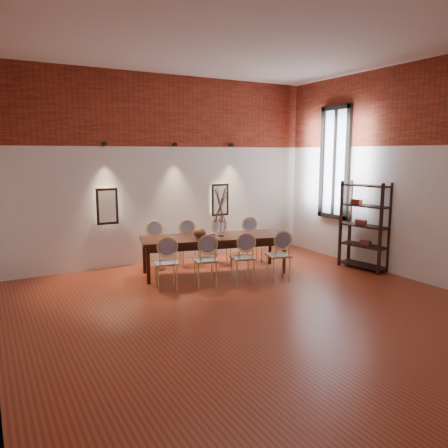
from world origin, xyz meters
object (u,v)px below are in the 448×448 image
chair_far_a (156,246)px  chair_near_a (166,263)px  chair_near_d (278,255)px  vase (220,228)px  bowl (200,233)px  chair_near_c (243,257)px  dining_table (214,255)px  chair_far_c (222,242)px  chair_far_b (189,244)px  book (207,234)px  chair_far_d (252,240)px  chair_near_b (205,260)px  shelving_rack (364,226)px

chair_far_a → chair_near_a: bearing=90.0°
chair_near_d → vase: vase is taller
chair_near_a → bowl: (0.90, 0.49, 0.37)m
chair_near_c → chair_near_d: size_ratio=1.00×
dining_table → chair_near_a: bearing=-145.3°
chair_near_d → chair_far_c: bearing=115.7°
dining_table → chair_near_c: bearing=-64.3°
chair_far_b → book: 0.69m
chair_far_d → vase: bearing=38.2°
chair_far_b → chair_near_b: bearing=90.0°
chair_near_a → chair_far_a: 1.47m
chair_near_a → book: size_ratio=3.62×
chair_far_a → vase: 1.46m
chair_far_a → chair_far_b: same height
chair_far_d → book: size_ratio=3.62×
chair_far_a → chair_far_d: size_ratio=1.00×
chair_near_a → dining_table: bearing=34.7°
bowl → chair_far_a: bearing=120.6°
chair_near_c → chair_far_d: bearing=64.3°
chair_near_c → shelving_rack: 2.74m
chair_far_c → chair_far_d: same height
chair_near_a → shelving_rack: shelving_rack is taller
bowl → dining_table: bearing=-4.0°
dining_table → bowl: 0.56m
vase → book: 0.31m
chair_near_b → bowl: 0.78m
chair_near_b → chair_near_d: size_ratio=1.00×
chair_near_a → chair_far_d: 2.58m
chair_near_b → bowl: (0.21, 0.65, 0.37)m
chair_far_b → chair_far_c: size_ratio=1.00×
dining_table → vase: (0.12, -0.03, 0.53)m
chair_far_a → book: size_ratio=3.62×
chair_near_c → chair_far_a: bearing=133.9°
dining_table → bowl: (-0.30, 0.02, 0.46)m
chair_far_c → vase: size_ratio=3.13×
chair_near_a → chair_near_c: bearing=-0.0°
chair_far_a → bowl: bearing=134.1°
chair_far_b → chair_far_c: (0.69, -0.16, 0.00)m
chair_near_c → chair_far_a: (-1.03, 1.76, 0.00)m
vase → chair_far_d: bearing=24.7°
chair_near_a → chair_far_a: (0.34, 1.43, 0.00)m
chair_far_d → shelving_rack: (1.64, -1.65, 0.43)m
chair_near_d → book: bearing=142.0°
chair_near_c → chair_far_b: 1.63m
chair_near_d → chair_far_d: size_ratio=1.00×
chair_near_d → book: chair_near_d is taller
dining_table → chair_near_b: size_ratio=3.01×
chair_far_b → chair_far_d: (1.37, -0.33, 0.00)m
chair_near_c → chair_far_d: size_ratio=1.00×
chair_far_d → chair_far_c: bearing=-0.0°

